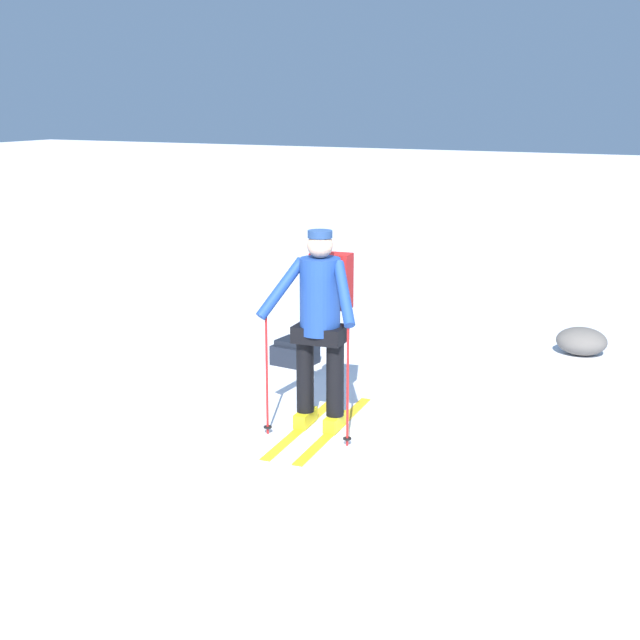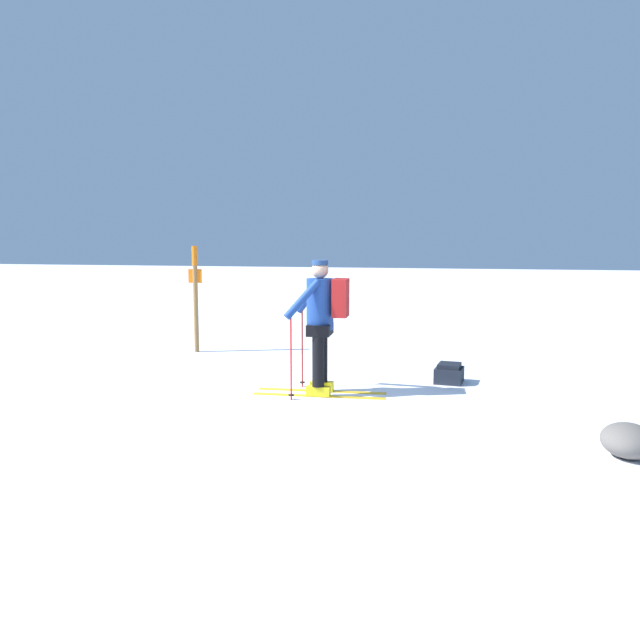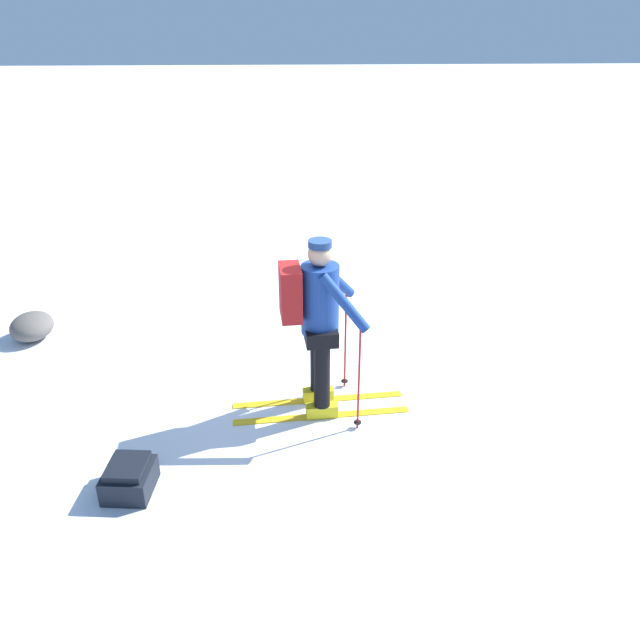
% 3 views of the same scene
% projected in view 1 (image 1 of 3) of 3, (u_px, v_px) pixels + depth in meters
% --- Properties ---
extents(ground_plane, '(80.00, 80.00, 0.00)m').
position_uv_depth(ground_plane, '(361.00, 461.00, 6.96)').
color(ground_plane, white).
extents(skier, '(0.88, 1.70, 1.71)m').
position_uv_depth(skier, '(321.00, 315.00, 7.45)').
color(skier, gold).
rests_on(skier, ground_plane).
extents(dropped_backpack, '(0.44, 0.40, 0.27)m').
position_uv_depth(dropped_backpack, '(295.00, 352.00, 9.46)').
color(dropped_backpack, black).
rests_on(dropped_backpack, ground_plane).
extents(rock_boulder, '(0.55, 0.47, 0.30)m').
position_uv_depth(rock_boulder, '(582.00, 341.00, 9.79)').
color(rock_boulder, '#5B5651').
rests_on(rock_boulder, ground_plane).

